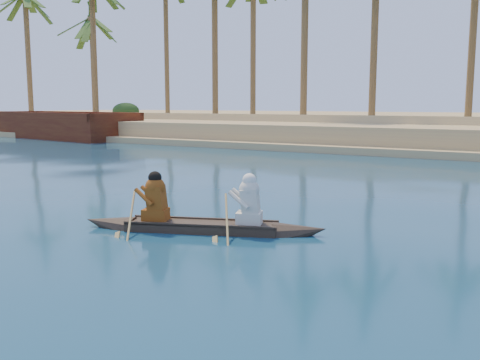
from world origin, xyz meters
The scene contains 2 objects.
canoe centered at (-8.00, 5.70, 0.26)m, with size 4.72×2.35×1.33m.
barge_left centered at (-33.47, 23.84, 0.76)m, with size 13.52×5.98×2.18m.
Camera 1 is at (-2.06, -2.58, 2.47)m, focal length 40.00 mm.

